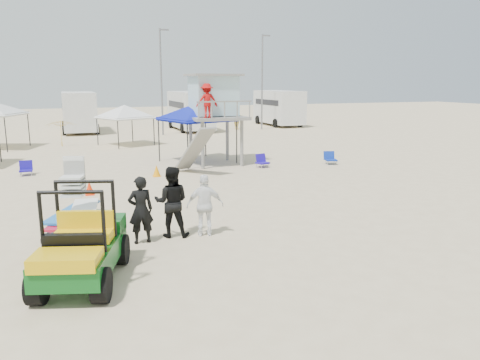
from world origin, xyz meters
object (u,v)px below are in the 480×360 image
object	(u,v)px
utility_cart	(80,239)
canopy_blue	(197,106)
man_left	(141,210)
lifeguard_tower	(213,99)
surf_trailer	(78,215)

from	to	relation	value
utility_cart	canopy_blue	xyz separation A→B (m)	(6.15, 13.52, 1.93)
man_left	lifeguard_tower	world-z (taller)	lifeguard_tower
surf_trailer	lifeguard_tower	world-z (taller)	lifeguard_tower
utility_cart	lifeguard_tower	world-z (taller)	lifeguard_tower
canopy_blue	man_left	bearing A→B (deg)	-111.95
man_left	lifeguard_tower	distance (m)	12.08
utility_cart	lifeguard_tower	bearing A→B (deg)	61.95
man_left	lifeguard_tower	bearing A→B (deg)	-119.07
man_left	surf_trailer	bearing A→B (deg)	-14.08
lifeguard_tower	canopy_blue	world-z (taller)	lifeguard_tower
man_left	canopy_blue	xyz separation A→B (m)	(4.63, 11.48, 1.99)
utility_cart	man_left	bearing A→B (deg)	53.22
utility_cart	lifeguard_tower	distance (m)	14.54
utility_cart	lifeguard_tower	size ratio (longest dim) A/B	0.67
man_left	canopy_blue	world-z (taller)	canopy_blue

